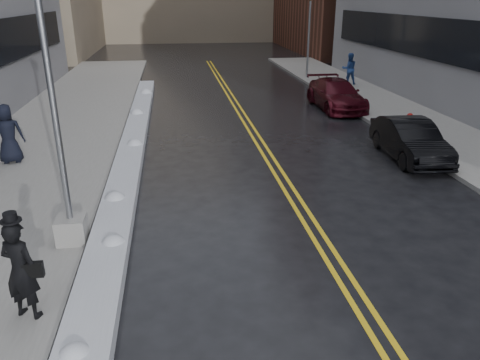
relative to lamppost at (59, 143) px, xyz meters
name	(u,v)px	position (x,y,z in m)	size (l,w,h in m)	color
ground	(224,283)	(3.30, -2.00, -2.53)	(160.00, 160.00, 0.00)	black
sidewalk_west	(46,146)	(-2.45, 8.00, -2.46)	(5.50, 50.00, 0.15)	gray
sidewalk_east	(430,131)	(13.30, 8.00, -2.46)	(4.00, 50.00, 0.15)	gray
lane_line_left	(254,140)	(5.65, 8.00, -2.53)	(0.12, 50.00, 0.01)	gold
lane_line_right	(261,139)	(5.95, 8.00, -2.53)	(0.12, 50.00, 0.01)	gold
snow_ridge	(130,157)	(0.85, 6.00, -2.36)	(0.90, 30.00, 0.34)	silver
lamppost	(59,143)	(0.00, 0.00, 0.00)	(0.65, 0.65, 7.62)	gray
fire_hydrant	(409,121)	(12.30, 8.00, -1.98)	(0.26, 0.26, 0.73)	maroon
traffic_signal	(309,29)	(11.80, 22.00, 0.87)	(0.16, 0.20, 6.00)	gray
pedestrian_fedora	(21,270)	(-0.27, -2.69, -1.45)	(0.68, 0.44, 1.86)	black
pedestrian_c	(8,134)	(-3.09, 6.05, -1.38)	(0.98, 0.64, 2.01)	black
pedestrian_east	(349,69)	(13.71, 19.00, -1.41)	(0.95, 0.74, 1.95)	navy
car_black	(410,140)	(10.72, 4.87, -1.83)	(1.48, 4.25, 1.40)	black
car_maroon	(336,94)	(10.80, 13.01, -1.80)	(2.05, 5.04, 1.46)	#3D0912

